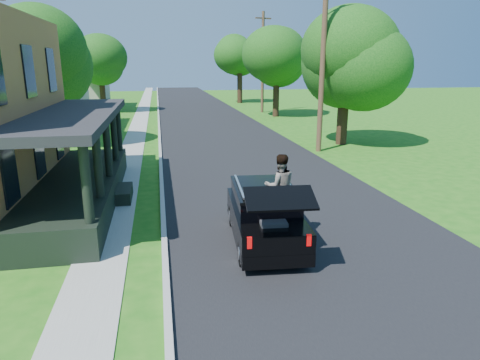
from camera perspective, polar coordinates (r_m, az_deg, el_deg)
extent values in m
plane|color=#1F6614|center=(10.78, 12.59, -10.62)|extent=(140.00, 140.00, 0.00)
cube|color=black|center=(29.51, -2.77, 6.18)|extent=(8.00, 120.00, 0.02)
cube|color=#A8A8A3|center=(29.23, -10.69, 5.85)|extent=(0.15, 120.00, 0.12)
cube|color=gray|center=(29.27, -13.74, 5.69)|extent=(1.30, 120.00, 0.03)
cube|color=black|center=(15.69, -20.49, -1.23)|extent=(2.40, 10.00, 0.90)
cube|color=black|center=(15.21, -21.38, 8.03)|extent=(2.60, 10.30, 0.25)
cube|color=#B9B8A4|center=(34.26, -27.20, 10.02)|extent=(8.00, 8.00, 5.00)
pyramid|color=black|center=(34.29, -28.19, 17.82)|extent=(12.78, 12.78, 2.20)
cube|color=#B9B8A4|center=(49.82, -22.17, 11.69)|extent=(8.00, 8.00, 5.00)
pyramid|color=black|center=(49.84, -22.73, 17.07)|extent=(12.78, 12.78, 2.20)
cube|color=black|center=(11.43, 3.30, -5.54)|extent=(1.97, 4.07, 0.76)
cube|color=black|center=(11.36, 3.24, -2.42)|extent=(1.72, 2.56, 0.49)
cube|color=black|center=(11.28, 3.26, -1.11)|extent=(1.76, 2.65, 0.07)
cube|color=black|center=(9.22, 5.38, -2.45)|extent=(1.59, 0.94, 0.34)
cube|color=#2D2D32|center=(10.25, 4.42, -6.47)|extent=(0.67, 0.59, 0.40)
cube|color=silver|center=(11.17, -0.11, -0.82)|extent=(0.22, 2.17, 0.05)
cube|color=silver|center=(11.38, 6.57, -0.61)|extent=(0.22, 2.17, 0.05)
cube|color=#990505|center=(9.44, 1.27, -8.37)|extent=(0.11, 0.06, 0.27)
cube|color=#990505|center=(9.69, 9.16, -7.93)|extent=(0.11, 0.06, 0.27)
cylinder|color=black|center=(12.65, -0.93, -4.77)|extent=(0.26, 0.63, 0.61)
cylinder|color=black|center=(12.86, 5.52, -4.51)|extent=(0.26, 0.63, 0.61)
cylinder|color=black|center=(10.25, 0.44, -9.74)|extent=(0.26, 0.63, 0.61)
cylinder|color=black|center=(10.51, 8.41, -9.27)|extent=(0.26, 0.63, 0.61)
imported|color=black|center=(11.23, 5.36, -0.81)|extent=(0.84, 0.67, 1.70)
cube|color=#9F0D16|center=(11.68, 5.77, -6.04)|extent=(0.29, 0.61, 0.66)
cylinder|color=black|center=(26.71, -24.88, 7.13)|extent=(0.62, 0.62, 3.03)
sphere|color=#337A20|center=(26.53, -25.66, 13.94)|extent=(5.24, 5.24, 5.03)
sphere|color=#337A20|center=(26.16, -25.16, 16.46)|extent=(4.54, 4.54, 4.36)
sphere|color=#337A20|center=(27.06, -26.74, 15.01)|extent=(4.66, 4.66, 4.47)
cylinder|color=black|center=(44.98, -17.80, 10.63)|extent=(0.64, 0.64, 3.16)
sphere|color=#337A20|center=(44.87, -18.14, 14.65)|extent=(5.70, 5.70, 4.74)
sphere|color=#337A20|center=(44.65, -17.71, 16.04)|extent=(4.94, 4.94, 4.11)
sphere|color=#337A20|center=(45.20, -18.87, 15.26)|extent=(5.07, 5.07, 4.21)
cylinder|color=black|center=(26.15, 13.49, 7.92)|extent=(0.76, 0.76, 2.98)
sphere|color=#337A20|center=(25.96, 13.94, 14.88)|extent=(6.15, 6.15, 5.06)
sphere|color=#337A20|center=(26.01, 15.40, 17.28)|extent=(5.33, 5.33, 4.39)
sphere|color=#337A20|center=(25.98, 12.38, 16.22)|extent=(5.47, 5.47, 4.50)
cylinder|color=black|center=(39.34, 4.83, 11.10)|extent=(0.70, 0.70, 3.67)
sphere|color=#337A20|center=(39.25, 4.95, 16.22)|extent=(6.38, 6.38, 5.05)
sphere|color=#337A20|center=(39.26, 5.74, 17.84)|extent=(5.53, 5.53, 4.37)
sphere|color=#337A20|center=(39.32, 4.01, 17.06)|extent=(5.67, 5.67, 4.49)
cylinder|color=black|center=(53.10, -0.03, 12.14)|extent=(0.77, 0.77, 3.54)
sphere|color=#337A20|center=(53.03, -0.03, 15.88)|extent=(6.31, 6.31, 5.09)
sphere|color=#337A20|center=(52.68, 0.43, 17.11)|extent=(5.47, 5.47, 4.41)
sphere|color=#337A20|center=(53.54, -0.59, 16.48)|extent=(5.61, 5.61, 4.52)
cylinder|color=#4A3422|center=(23.47, 11.00, 15.77)|extent=(0.30, 0.30, 9.92)
cylinder|color=#4A3422|center=(42.62, 3.05, 15.29)|extent=(0.33, 0.33, 9.39)
cube|color=#4A3422|center=(42.82, 3.13, 20.74)|extent=(1.65, 0.56, 0.13)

